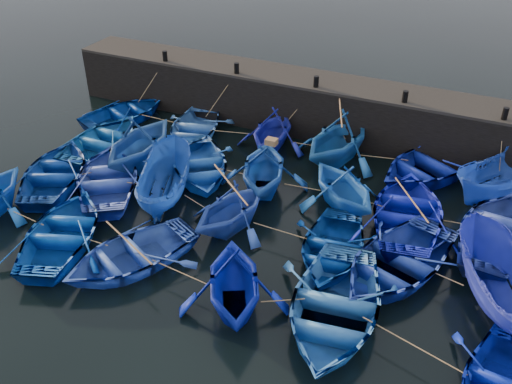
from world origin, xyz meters
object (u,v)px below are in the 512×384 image
at_px(boat_13, 56,172).
at_px(boat_8, 199,165).
at_px(boat_0, 124,113).
at_px(wooden_crate, 271,142).

bearing_deg(boat_13, boat_8, -172.71).
height_order(boat_0, boat_13, boat_13).
xyz_separation_m(boat_0, boat_13, (0.98, -6.05, 0.05)).
relative_size(boat_8, wooden_crate, 11.22).
distance_m(boat_0, boat_8, 6.72).
bearing_deg(wooden_crate, boat_8, -179.39).
bearing_deg(boat_8, wooden_crate, -36.62).
xyz_separation_m(boat_8, wooden_crate, (3.30, 0.03, 1.81)).
bearing_deg(wooden_crate, boat_0, 162.24).
height_order(boat_8, wooden_crate, wooden_crate).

